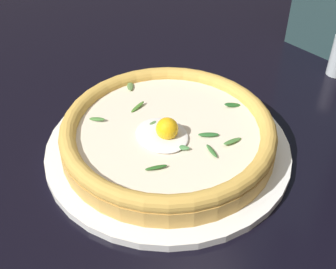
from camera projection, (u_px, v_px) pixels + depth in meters
ground_plane at (182, 143)px, 0.71m from camera, size 2.40×2.40×0.03m
pizza_plate at (168, 148)px, 0.67m from camera, size 0.36×0.36×0.01m
pizza at (168, 133)px, 0.65m from camera, size 0.31×0.31×0.06m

